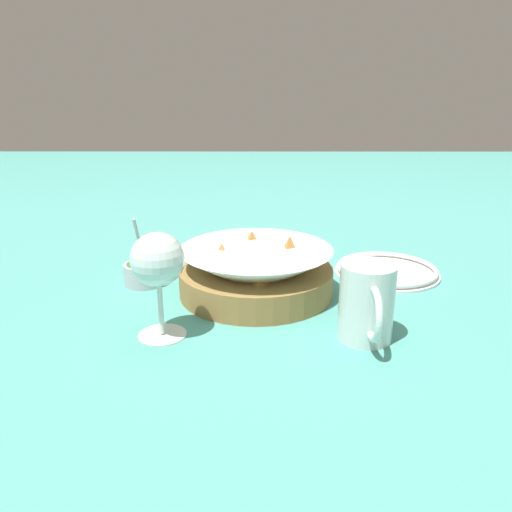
% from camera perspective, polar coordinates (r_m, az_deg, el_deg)
% --- Properties ---
extents(ground_plane, '(4.00, 4.00, 0.00)m').
position_cam_1_polar(ground_plane, '(0.79, 1.44, -5.17)').
color(ground_plane, teal).
extents(food_basket, '(0.25, 0.25, 0.10)m').
position_cam_1_polar(food_basket, '(0.81, 0.02, -1.91)').
color(food_basket, olive).
rests_on(food_basket, ground_plane).
extents(sauce_cup, '(0.08, 0.07, 0.13)m').
position_cam_1_polar(sauce_cup, '(0.87, -12.67, -1.83)').
color(sauce_cup, '#B7B7BC').
rests_on(sauce_cup, ground_plane).
extents(wine_glass, '(0.07, 0.07, 0.14)m').
position_cam_1_polar(wine_glass, '(0.66, -11.17, -0.80)').
color(wine_glass, silver).
rests_on(wine_glass, ground_plane).
extents(beer_mug, '(0.11, 0.07, 0.10)m').
position_cam_1_polar(beer_mug, '(0.67, 12.52, -5.55)').
color(beer_mug, silver).
rests_on(beer_mug, ground_plane).
extents(side_plate, '(0.19, 0.19, 0.01)m').
position_cam_1_polar(side_plate, '(0.93, 14.70, -1.58)').
color(side_plate, white).
rests_on(side_plate, ground_plane).
extents(napkin, '(0.13, 0.09, 0.01)m').
position_cam_1_polar(napkin, '(1.02, 0.11, 0.61)').
color(napkin, white).
rests_on(napkin, ground_plane).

